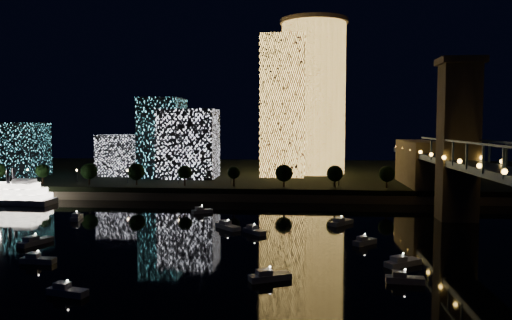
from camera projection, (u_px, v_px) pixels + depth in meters
The scene contains 9 objects.
ground at pixel (225, 257), 111.45m from camera, with size 520.00×520.00×0.00m, color black.
far_bank at pixel (270, 175), 270.18m from camera, with size 420.00×160.00×5.00m, color black.
seawall at pixel (257, 197), 192.78m from camera, with size 420.00×6.00×3.00m, color #6B5E4C.
tower_cylindrical at pixel (313, 97), 251.50m from camera, with size 34.00×34.00×76.87m.
tower_rectangular at pixel (283, 107), 238.49m from camera, with size 20.90×20.90×66.50m, color #FFBD51.
midrise_blocks at pixel (140, 144), 236.49m from camera, with size 102.71×27.20×37.13m.
motorboats at pixel (220, 241), 123.91m from camera, with size 97.55×86.60×2.78m.
esplanade_trees at pixel (180, 172), 201.03m from camera, with size 166.55×6.87×8.94m.
street_lamps at pixel (179, 174), 207.29m from camera, with size 132.70×0.70×5.65m.
Camera 1 is at (17.13, -108.49, 29.69)m, focal length 35.00 mm.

